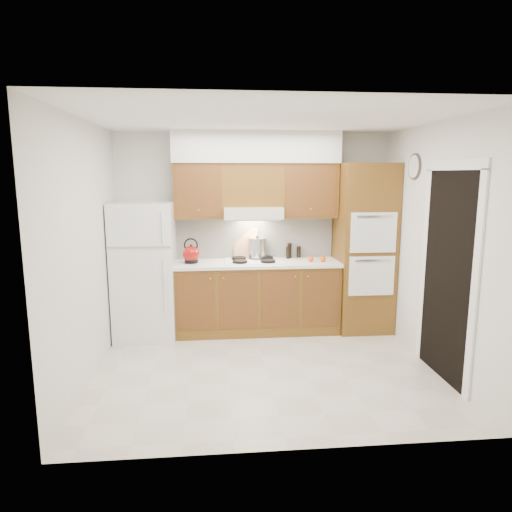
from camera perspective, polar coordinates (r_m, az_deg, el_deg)
The scene contains 26 objects.
floor at distance 5.07m, azimuth 1.19°, elevation -13.81°, with size 3.60×3.60×0.00m, color beige.
ceiling at distance 4.66m, azimuth 1.31°, elevation 16.81°, with size 3.60×3.60×0.00m, color white.
wall_back at distance 6.17m, azimuth -0.36°, elevation 3.10°, with size 3.60×0.02×2.60m, color silver.
wall_left at distance 4.83m, azimuth -20.47°, elevation 0.47°, with size 0.02×3.00×2.60m, color silver.
wall_right at distance 5.22m, azimuth 21.29°, elevation 1.09°, with size 0.02×3.00×2.60m, color silver.
fridge at distance 5.93m, azimuth -13.70°, elevation -1.80°, with size 0.75×0.72×1.72m, color white.
base_cabinets at distance 6.05m, azimuth 0.13°, elevation -5.27°, with size 2.11×0.60×0.90m, color brown.
countertop at distance 5.93m, azimuth 0.15°, elevation -0.92°, with size 2.13×0.62×0.04m, color white.
backsplash at distance 6.17m, azimuth -0.12°, elevation 2.34°, with size 2.11×0.03×0.56m, color white.
oven_cabinet at distance 6.18m, azimuth 13.33°, elevation 0.96°, with size 0.70×0.65×2.20m, color brown.
upper_cab_left at distance 5.94m, azimuth -7.18°, elevation 8.06°, with size 0.63×0.33×0.70m, color brown.
upper_cab_right at distance 6.07m, azimuth 6.58°, elevation 8.12°, with size 0.73×0.33×0.70m, color brown.
range_hood at distance 5.92m, azimuth -0.41°, elevation 5.47°, with size 0.75×0.45×0.15m, color silver.
upper_cab_over_hood at distance 5.96m, azimuth -0.47°, elevation 8.87°, with size 0.75×0.33×0.55m, color brown.
soffit at distance 5.96m, azimuth 0.03°, elevation 13.44°, with size 2.13×0.36×0.40m, color silver.
cooktop at distance 5.94m, azimuth -0.35°, elevation -0.64°, with size 0.74×0.50×0.01m, color white.
doorway at distance 4.95m, azimuth 22.78°, elevation -2.41°, with size 0.02×0.90×2.10m, color black.
wall_clock at distance 5.65m, azimuth 19.20°, elevation 10.53°, with size 0.30×0.30×0.02m, color #3F3833.
kettle at distance 5.88m, azimuth -8.11°, elevation 0.24°, with size 0.21×0.21×0.21m, color maroon.
cutting_board at distance 6.14m, azimuth -1.28°, elevation 1.54°, with size 0.32×0.02×0.42m, color tan.
stock_pot at distance 6.08m, azimuth 0.17°, elevation 1.03°, with size 0.24×0.24×0.25m, color #B7B6BB.
condiment_a at distance 6.22m, azimuth 4.20°, elevation 0.71°, with size 0.06×0.06×0.20m, color black.
condiment_b at distance 6.16m, azimuth 4.00°, elevation 0.43°, with size 0.05×0.05×0.16m, color black.
condiment_c at distance 6.25m, azimuth 5.36°, elevation 0.51°, with size 0.05×0.05×0.15m, color black.
orange_near at distance 5.98m, azimuth 8.34°, elevation -0.37°, with size 0.08×0.08×0.08m, color #FF550D.
orange_far at distance 5.96m, azimuth 6.84°, elevation -0.38°, with size 0.07×0.07×0.07m, color #DE520B.
Camera 1 is at (-0.54, -4.60, 2.06)m, focal length 32.00 mm.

